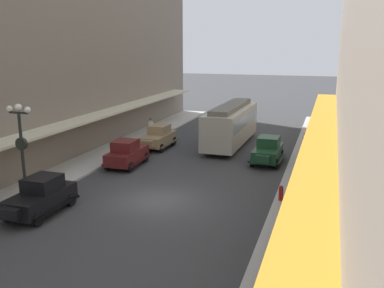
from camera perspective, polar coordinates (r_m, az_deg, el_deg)
ground_plane at (r=23.27m, az=-4.63°, el=-7.53°), size 200.00×200.00×0.00m
sidewalk_left at (r=26.91m, az=-19.61°, el=-5.22°), size 3.00×60.00×0.15m
sidewalk_right at (r=21.65m, az=14.27°, el=-9.31°), size 3.00×60.00×0.15m
building_row_right at (r=20.13m, az=23.59°, el=12.43°), size 4.30×60.00×16.64m
parked_car_0 at (r=34.69m, az=-4.52°, el=1.03°), size 2.20×4.28×1.84m
parked_car_1 at (r=22.50m, az=-19.54°, el=-6.45°), size 2.16×4.27×1.84m
parked_car_2 at (r=30.67m, az=10.10°, el=-0.75°), size 2.20×4.28×1.84m
parked_car_3 at (r=29.71m, az=-8.70°, el=-1.14°), size 2.26×4.30×1.84m
streetcar at (r=35.27m, az=5.23°, el=2.80°), size 2.64×9.63×3.46m
lamp_post_with_clock at (r=23.57m, az=-21.76°, el=-0.58°), size 1.42×0.44×5.16m
fire_hydrant at (r=23.14m, az=11.79°, el=-6.41°), size 0.24×0.24×0.82m
pedestrian_1 at (r=18.03m, az=15.35°, el=-10.91°), size 0.36×0.24×1.64m
pedestrian_2 at (r=32.50m, az=14.87°, el=-0.08°), size 0.36×0.28×1.67m
pedestrian_3 at (r=37.98m, az=-5.51°, el=2.17°), size 0.36×0.28×1.67m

